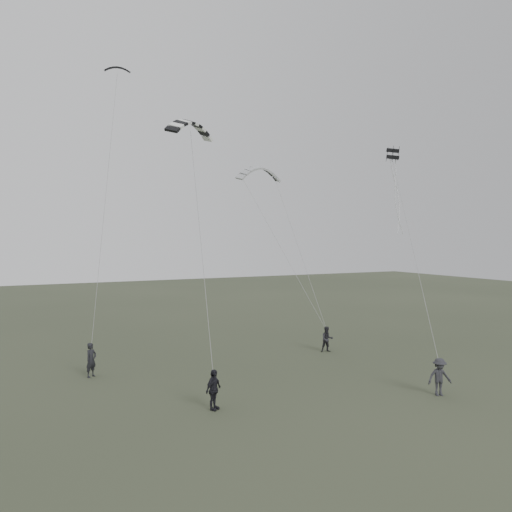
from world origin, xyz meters
name	(u,v)px	position (x,y,z in m)	size (l,w,h in m)	color
ground	(289,394)	(0.00, 0.00, 0.00)	(140.00, 140.00, 0.00)	#353C2A
flyer_left	(91,360)	(-8.42, 7.57, 0.96)	(0.70, 0.46, 1.92)	black
flyer_right	(327,339)	(6.99, 6.81, 0.87)	(0.84, 0.66, 1.73)	black
flyer_center	(214,390)	(-4.28, -0.51, 0.92)	(1.08, 0.45, 1.84)	black
flyer_far	(440,377)	(6.47, -3.59, 0.93)	(1.20, 0.69, 1.86)	#29292E
kite_dark_small	(117,67)	(-6.31, 10.22, 18.29)	(1.53, 0.46, 0.51)	black
kite_pale_large	(259,168)	(6.27, 15.66, 13.63)	(3.94, 0.89, 1.62)	#AAACAF
kite_striped	(190,122)	(-3.30, 5.32, 14.24)	(3.20, 0.80, 1.24)	black
kite_box	(393,154)	(10.59, 4.51, 13.41)	(0.59, 0.59, 0.70)	black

